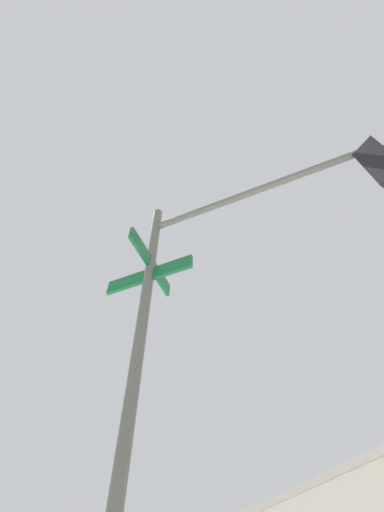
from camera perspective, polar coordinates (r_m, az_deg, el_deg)
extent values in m
cylinder|color=#474C47|center=(3.28, -9.37, -19.28)|extent=(0.12, 0.12, 5.62)
cylinder|color=#474C47|center=(4.76, 9.90, 10.17)|extent=(2.40, 1.67, 0.09)
cube|color=black|center=(4.56, 28.37, 12.70)|extent=(0.28, 0.28, 0.80)
cube|color=#0F5128|center=(4.19, -6.92, -3.07)|extent=(0.93, 0.65, 0.20)
cube|color=#0F5128|center=(4.36, -6.64, -1.17)|extent=(0.59, 0.85, 0.20)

